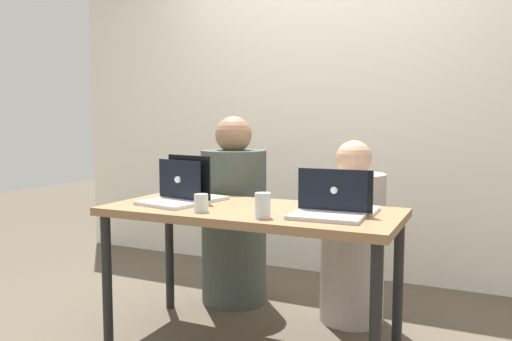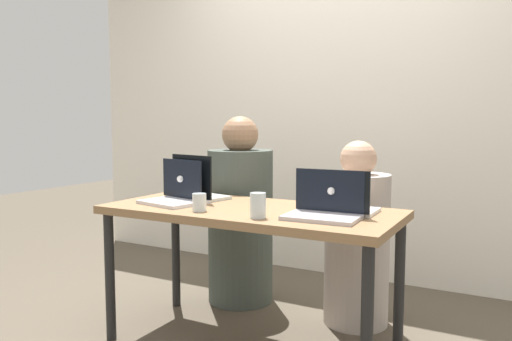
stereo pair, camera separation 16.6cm
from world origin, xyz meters
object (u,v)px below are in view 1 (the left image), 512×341
Objects in this scene: laptop_front_left at (178,193)px; water_glass_left at (201,204)px; person_on_left at (234,220)px; person_on_right at (352,242)px; laptop_front_right at (329,207)px; water_glass_right at (263,207)px; laptop_back_left at (190,191)px; laptop_back_right at (338,202)px.

laptop_front_left is 0.29m from water_glass_left.
person_on_left is 1.13× the size of person_on_right.
water_glass_left is at bearing -169.80° from laptop_front_right.
person_on_left reaches higher than water_glass_right.
laptop_front_right is 0.29m from water_glass_right.
laptop_front_right is at bearing 12.27° from water_glass_left.
water_glass_right is (0.56, -0.18, -0.00)m from laptop_front_left.
laptop_back_left is at bearing 167.56° from laptop_front_right.
person_on_right is at bearing 48.96° from laptop_front_left.
person_on_right is 0.96m from laptop_back_left.
laptop_front_left is 0.59m from water_glass_right.
laptop_front_left is (-0.82, -0.11, 0.01)m from laptop_back_right.
laptop_front_left is at bearing 71.78° from person_on_left.
person_on_right is 1.02m from laptop_front_left.
laptop_front_left is 4.07× the size of water_glass_left.
laptop_back_right and laptop_front_right have the same top height.
laptop_front_left is at bearing 145.74° from water_glass_left.
person_on_left is 3.32× the size of laptop_back_right.
laptop_front_left is at bearing 104.18° from laptop_back_left.
water_glass_right is at bearing 84.44° from person_on_right.
person_on_right is at bearing -85.65° from laptop_back_right.
laptop_back_left is (-0.82, 0.15, 0.00)m from laptop_front_right.
laptop_front_left is (-0.02, -0.58, 0.24)m from person_on_left.
water_glass_right is (-0.26, -0.14, 0.00)m from laptop_front_right.
person_on_left is at bearing 99.71° from laptop_front_left.
person_on_right reaches higher than laptop_back_left.
water_glass_right is (0.32, -0.01, 0.01)m from water_glass_left.
laptop_front_left is at bearing 175.49° from laptop_front_right.
laptop_front_right is 0.93× the size of laptop_back_left.
person_on_right reaches higher than laptop_front_left.
person_on_left reaches higher than laptop_back_left.
water_glass_right is at bearing 46.15° from laptop_back_right.
laptop_back_right is at bearing 47.28° from water_glass_right.
laptop_front_right is (-0.00, -0.14, 0.00)m from laptop_back_right.
laptop_back_left reaches higher than water_glass_left.
water_glass_right is (-0.22, -0.76, 0.30)m from person_on_right.
laptop_front_left is 3.09× the size of water_glass_right.
person_on_right is 2.98× the size of laptop_front_left.
laptop_front_left reaches higher than laptop_back_right.
laptop_back_left is (-0.00, 0.12, -0.00)m from laptop_front_left.
person_on_right is 2.94× the size of laptop_back_left.
water_glass_right is (0.56, -0.29, -0.00)m from laptop_back_left.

